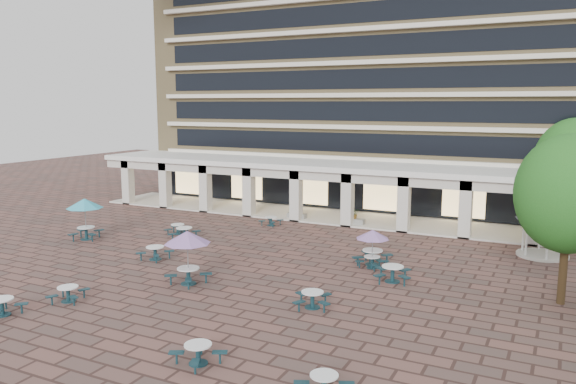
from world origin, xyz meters
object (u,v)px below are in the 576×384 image
picnic_table_0 (2,305)px  gazebo (545,218)px  planter_left (297,214)px  picnic_table_2 (198,352)px  planter_right (355,219)px  picnic_table_1 (68,293)px

picnic_table_0 → gazebo: size_ratio=0.52×
gazebo → planter_left: (-17.79, 3.17, -1.86)m
picnic_table_2 → gazebo: size_ratio=0.59×
picnic_table_2 → planter_left: planter_left is taller
gazebo → planter_right: (-12.99, 3.17, -1.83)m
picnic_table_1 → planter_right: planter_right is taller
planter_left → planter_right: size_ratio=1.00×
picnic_table_2 → gazebo: gazebo is taller
picnic_table_1 → picnic_table_0: bearing=-137.0°
planter_left → planter_right: planter_right is taller
gazebo → planter_right: size_ratio=2.21×
planter_left → planter_right: 4.79m
picnic_table_0 → picnic_table_1: picnic_table_0 is taller
picnic_table_2 → planter_left: size_ratio=1.29×
gazebo → planter_left: size_ratio=2.21×
picnic_table_0 → picnic_table_2: size_ratio=0.90×
picnic_table_2 → planter_left: 25.08m
picnic_table_2 → planter_right: size_ratio=1.29×
gazebo → planter_right: 13.50m
planter_left → picnic_table_1: bearing=-93.9°
planter_right → picnic_table_1: bearing=-106.3°
planter_left → gazebo: bearing=-10.1°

